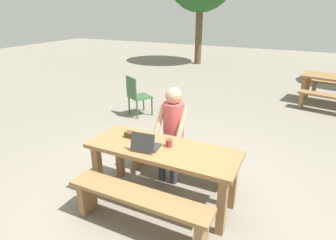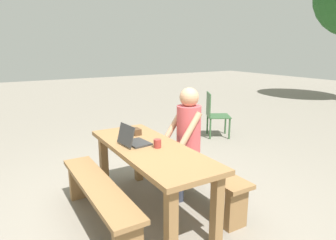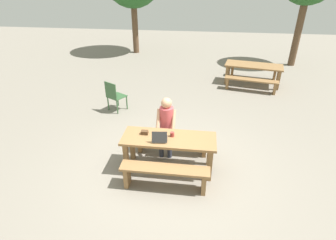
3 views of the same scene
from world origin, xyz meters
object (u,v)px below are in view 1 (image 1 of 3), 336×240
small_pouch (130,135)px  coffee_mug (169,143)px  person_seated (172,127)px  picnic_table_front (163,157)px  plastic_chair (137,95)px  laptop (146,145)px

small_pouch → coffee_mug: 0.55m
coffee_mug → person_seated: bearing=110.5°
small_pouch → person_seated: (0.37, 0.48, -0.01)m
coffee_mug → small_pouch: bearing=179.0°
picnic_table_front → plastic_chair: (-1.88, 2.44, -0.15)m
small_pouch → coffee_mug: bearing=-1.0°
picnic_table_front → laptop: size_ratio=5.83×
coffee_mug → person_seated: person_seated is taller
laptop → small_pouch: laptop is taller
coffee_mug → person_seated: size_ratio=0.07×
person_seated → plastic_chair: bearing=132.7°
small_pouch → plastic_chair: plastic_chair is taller
picnic_table_front → person_seated: 0.58m
small_pouch → laptop: bearing=-29.8°
picnic_table_front → plastic_chair: 3.08m
coffee_mug → plastic_chair: bearing=129.0°
small_pouch → plastic_chair: size_ratio=0.15×
coffee_mug → person_seated: (-0.18, 0.49, -0.02)m
picnic_table_front → plastic_chair: plastic_chair is taller
laptop → coffee_mug: laptop is taller
picnic_table_front → small_pouch: (-0.49, 0.07, 0.16)m
picnic_table_front → laptop: 0.27m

